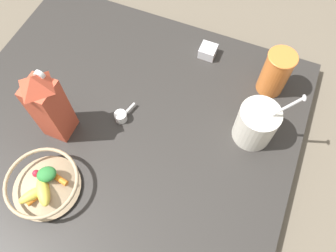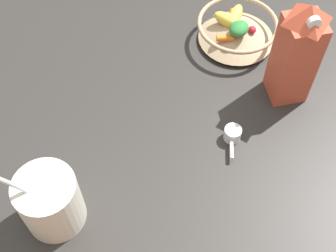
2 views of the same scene
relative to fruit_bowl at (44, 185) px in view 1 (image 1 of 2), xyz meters
name	(u,v)px [view 1 (image 1 of 2)]	position (x,y,z in m)	size (l,w,h in m)	color
ground_plane	(117,146)	(-0.10, -0.20, -0.08)	(6.00, 6.00, 0.00)	#665B4C
countertop	(116,143)	(-0.10, -0.20, -0.06)	(1.01, 1.01, 0.04)	#2D2B28
fruit_bowl	(44,185)	(0.00, 0.00, 0.00)	(0.19, 0.19, 0.08)	tan
milk_carton	(48,106)	(0.06, -0.18, 0.09)	(0.08, 0.08, 0.25)	#CC4C33
yogurt_tub	(257,123)	(-0.46, -0.37, 0.03)	(0.14, 0.11, 0.23)	silver
drinking_cup	(276,72)	(-0.47, -0.55, 0.04)	(0.09, 0.09, 0.15)	orange
spice_jar	(208,51)	(-0.25, -0.60, -0.02)	(0.05, 0.05, 0.04)	silver
measuring_scoop	(121,116)	(-0.09, -0.27, -0.02)	(0.04, 0.08, 0.03)	white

